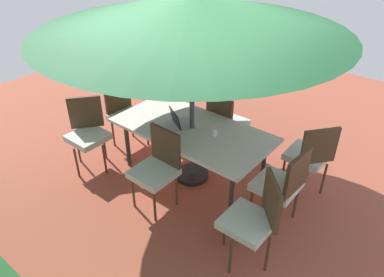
{
  "coord_description": "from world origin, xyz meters",
  "views": [
    {
      "loc": [
        -2.44,
        3.0,
        3.04
      ],
      "look_at": [
        0.0,
        0.0,
        0.6
      ],
      "focal_mm": 33.97,
      "sensor_mm": 36.0,
      "label": 1
    }
  ],
  "objects_px": {
    "chair_south": "(226,121)",
    "chair_southwest": "(310,154)",
    "patio_umbrella": "(192,14)",
    "chair_northeast": "(88,131)",
    "chair_west": "(282,183)",
    "laptop": "(180,122)",
    "cup": "(214,132)",
    "dining_table": "(192,132)",
    "chair_east": "(125,111)",
    "chair_southeast": "(161,96)",
    "chair_north": "(157,166)",
    "chair_northwest": "(254,217)"
  },
  "relations": [
    {
      "from": "chair_northwest",
      "to": "chair_northeast",
      "type": "relative_size",
      "value": 1.0
    },
    {
      "from": "chair_east",
      "to": "chair_southwest",
      "type": "bearing_deg",
      "value": -71.9
    },
    {
      "from": "chair_southwest",
      "to": "chair_west",
      "type": "distance_m",
      "value": 0.72
    },
    {
      "from": "dining_table",
      "to": "chair_south",
      "type": "bearing_deg",
      "value": -92.38
    },
    {
      "from": "chair_southwest",
      "to": "chair_northeast",
      "type": "bearing_deg",
      "value": -23.41
    },
    {
      "from": "chair_west",
      "to": "chair_northeast",
      "type": "distance_m",
      "value": 2.6
    },
    {
      "from": "laptop",
      "to": "chair_north",
      "type": "bearing_deg",
      "value": 135.1
    },
    {
      "from": "patio_umbrella",
      "to": "chair_west",
      "type": "xyz_separation_m",
      "value": [
        -1.27,
        0.02,
        -1.58
      ]
    },
    {
      "from": "patio_umbrella",
      "to": "chair_northwest",
      "type": "height_order",
      "value": "patio_umbrella"
    },
    {
      "from": "patio_umbrella",
      "to": "chair_southwest",
      "type": "bearing_deg",
      "value": -151.5
    },
    {
      "from": "dining_table",
      "to": "chair_southwest",
      "type": "relative_size",
      "value": 2.04
    },
    {
      "from": "chair_south",
      "to": "cup",
      "type": "relative_size",
      "value": 11.31
    },
    {
      "from": "chair_east",
      "to": "cup",
      "type": "distance_m",
      "value": 1.6
    },
    {
      "from": "patio_umbrella",
      "to": "chair_northwest",
      "type": "xyz_separation_m",
      "value": [
        -1.3,
        0.66,
        -1.58
      ]
    },
    {
      "from": "dining_table",
      "to": "chair_west",
      "type": "distance_m",
      "value": 1.28
    },
    {
      "from": "chair_west",
      "to": "dining_table",
      "type": "bearing_deg",
      "value": -87.3
    },
    {
      "from": "dining_table",
      "to": "chair_southwest",
      "type": "height_order",
      "value": "chair_southwest"
    },
    {
      "from": "chair_northwest",
      "to": "chair_southeast",
      "type": "bearing_deg",
      "value": -162.46
    },
    {
      "from": "patio_umbrella",
      "to": "chair_south",
      "type": "bearing_deg",
      "value": -92.38
    },
    {
      "from": "dining_table",
      "to": "patio_umbrella",
      "type": "relative_size",
      "value": 0.59
    },
    {
      "from": "chair_west",
      "to": "chair_northeast",
      "type": "bearing_deg",
      "value": -71.89
    },
    {
      "from": "chair_northeast",
      "to": "cup",
      "type": "relative_size",
      "value": 11.31
    },
    {
      "from": "chair_east",
      "to": "cup",
      "type": "xyz_separation_m",
      "value": [
        -1.58,
        -0.02,
        0.24
      ]
    },
    {
      "from": "chair_south",
      "to": "chair_northwest",
      "type": "xyz_separation_m",
      "value": [
        -1.27,
        1.36,
        0.0
      ]
    },
    {
      "from": "dining_table",
      "to": "laptop",
      "type": "relative_size",
      "value": 5.0
    },
    {
      "from": "patio_umbrella",
      "to": "chair_east",
      "type": "distance_m",
      "value": 2.03
    },
    {
      "from": "patio_umbrella",
      "to": "laptop",
      "type": "distance_m",
      "value": 1.34
    },
    {
      "from": "chair_northwest",
      "to": "chair_southeast",
      "type": "relative_size",
      "value": 1.0
    },
    {
      "from": "chair_south",
      "to": "chair_southwest",
      "type": "bearing_deg",
      "value": -175.75
    },
    {
      "from": "patio_umbrella",
      "to": "chair_northwest",
      "type": "distance_m",
      "value": 2.15
    },
    {
      "from": "chair_northeast",
      "to": "chair_northwest",
      "type": "bearing_deg",
      "value": -50.94
    },
    {
      "from": "chair_southwest",
      "to": "chair_north",
      "type": "height_order",
      "value": "same"
    },
    {
      "from": "chair_southwest",
      "to": "chair_southeast",
      "type": "xyz_separation_m",
      "value": [
        2.51,
        -0.04,
        0.0
      ]
    },
    {
      "from": "chair_southwest",
      "to": "chair_southeast",
      "type": "height_order",
      "value": "same"
    },
    {
      "from": "chair_north",
      "to": "cup",
      "type": "distance_m",
      "value": 0.79
    },
    {
      "from": "chair_northwest",
      "to": "chair_southwest",
      "type": "bearing_deg",
      "value": 137.46
    },
    {
      "from": "patio_umbrella",
      "to": "chair_northeast",
      "type": "xyz_separation_m",
      "value": [
        1.25,
        0.67,
        -1.58
      ]
    },
    {
      "from": "chair_southeast",
      "to": "chair_north",
      "type": "relative_size",
      "value": 1.0
    },
    {
      "from": "chair_southwest",
      "to": "laptop",
      "type": "distance_m",
      "value": 1.63
    },
    {
      "from": "chair_north",
      "to": "cup",
      "type": "xyz_separation_m",
      "value": [
        -0.29,
        -0.7,
        0.24
      ]
    },
    {
      "from": "dining_table",
      "to": "chair_northwest",
      "type": "bearing_deg",
      "value": 153.2
    },
    {
      "from": "chair_west",
      "to": "chair_northeast",
      "type": "relative_size",
      "value": 1.0
    },
    {
      "from": "chair_southwest",
      "to": "cup",
      "type": "relative_size",
      "value": 11.31
    },
    {
      "from": "chair_southwest",
      "to": "chair_north",
      "type": "relative_size",
      "value": 1.0
    },
    {
      "from": "dining_table",
      "to": "chair_northeast",
      "type": "distance_m",
      "value": 1.42
    },
    {
      "from": "patio_umbrella",
      "to": "chair_west",
      "type": "height_order",
      "value": "patio_umbrella"
    },
    {
      "from": "patio_umbrella",
      "to": "chair_south",
      "type": "distance_m",
      "value": 1.73
    },
    {
      "from": "chair_northwest",
      "to": "cup",
      "type": "height_order",
      "value": "chair_northwest"
    },
    {
      "from": "dining_table",
      "to": "patio_umbrella",
      "type": "xyz_separation_m",
      "value": [
        0.0,
        0.0,
        1.43
      ]
    },
    {
      "from": "chair_southwest",
      "to": "laptop",
      "type": "bearing_deg",
      "value": -25.08
    }
  ]
}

